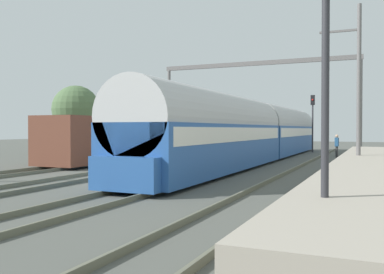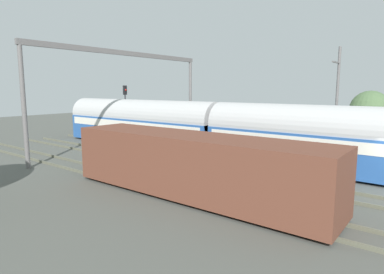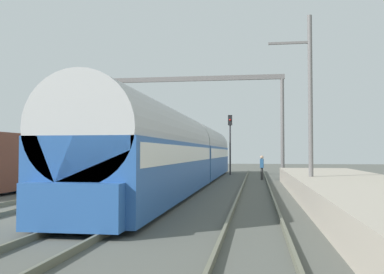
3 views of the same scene
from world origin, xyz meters
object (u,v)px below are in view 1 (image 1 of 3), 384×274
at_px(passenger_train, 258,131).
at_px(railway_signal_far, 313,116).
at_px(person_crossing, 337,144).
at_px(freight_car, 119,139).
at_px(railway_signal_near, 326,56).
at_px(catenary_gantry, 256,84).

xyz_separation_m(passenger_train, railway_signal_far, (1.92, 12.22, 1.36)).
height_order(person_crossing, railway_signal_far, railway_signal_far).
distance_m(passenger_train, freight_car, 9.24).
xyz_separation_m(freight_car, railway_signal_far, (10.19, 16.31, 1.87)).
bearing_deg(person_crossing, railway_signal_far, -152.71).
height_order(passenger_train, railway_signal_near, railway_signal_near).
bearing_deg(railway_signal_far, passenger_train, -98.92).
distance_m(railway_signal_near, catenary_gantry, 28.64).
bearing_deg(railway_signal_near, railway_signal_far, 98.10).
bearing_deg(freight_car, person_crossing, 37.06).
distance_m(passenger_train, catenary_gantry, 8.60).
distance_m(freight_car, railway_signal_far, 19.32).
bearing_deg(person_crossing, catenary_gantry, -99.28).
relative_size(passenger_train, freight_car, 2.53).
bearing_deg(catenary_gantry, freight_car, -118.47).
bearing_deg(railway_signal_near, freight_car, 133.06).
bearing_deg(catenary_gantry, passenger_train, -74.29).
bearing_deg(person_crossing, passenger_train, -33.77).
relative_size(person_crossing, catenary_gantry, 0.10).
bearing_deg(freight_car, catenary_gantry, 61.53).
relative_size(railway_signal_near, railway_signal_far, 1.04).
distance_m(passenger_train, railway_signal_near, 20.96).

